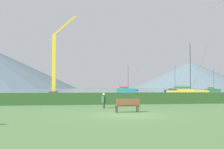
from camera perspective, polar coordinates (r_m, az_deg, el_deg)
name	(u,v)px	position (r m, az deg, el deg)	size (l,w,h in m)	color
ground_plane	(126,115)	(17.56, 2.79, -8.22)	(1000.00, 1000.00, 0.00)	#517A42
harbor_water	(74,90)	(154.15, -7.68, -3.19)	(320.00, 246.00, 0.00)	slate
hedge_line	(103,98)	(28.35, -1.77, -4.88)	(80.00, 1.20, 1.17)	#284C23
sailboat_slip_1	(127,90)	(105.52, 3.01, -3.13)	(8.73, 3.63, 9.45)	#19707A
sailboat_slip_2	(188,93)	(52.97, 15.14, -3.62)	(8.32, 2.75, 9.82)	gold
sailboat_slip_4	(174,91)	(91.59, 12.43, -3.25)	(6.75, 2.86, 8.66)	navy
sailboat_slip_7	(213,90)	(121.99, 19.74, -2.95)	(7.40, 2.69, 9.07)	#236B38
park_bench_near_path	(128,105)	(19.28, 3.19, -6.12)	(1.72, 0.65, 0.95)	brown
person_seated_viewer	(104,100)	(23.16, -1.66, -5.15)	(0.36, 0.55, 1.25)	#2D3347
dock_crane	(55,68)	(62.86, -11.56, 1.22)	(5.75, 2.00, 17.67)	#333338
distant_hill_east_ridge	(191,75)	(480.70, 15.70, -0.14)	(191.09, 191.09, 42.78)	slate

